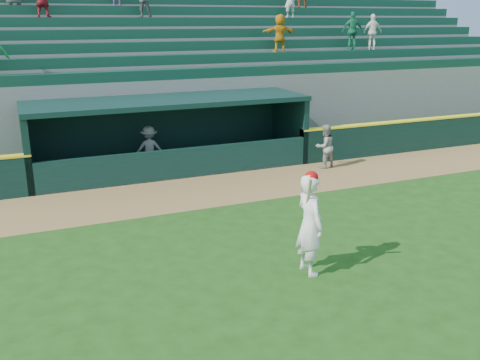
% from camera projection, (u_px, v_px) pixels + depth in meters
% --- Properties ---
extents(ground, '(120.00, 120.00, 0.00)m').
position_uv_depth(ground, '(268.00, 255.00, 11.81)').
color(ground, '#1A4210').
rests_on(ground, ground).
extents(warning_track, '(40.00, 3.00, 0.01)m').
position_uv_depth(warning_track, '(197.00, 192.00, 16.12)').
color(warning_track, olive).
rests_on(warning_track, ground).
extents(field_wall_right, '(15.50, 0.30, 1.20)m').
position_uv_depth(field_wall_right, '(466.00, 131.00, 22.01)').
color(field_wall_right, black).
rests_on(field_wall_right, ground).
extents(wall_stripe_right, '(15.50, 0.32, 0.06)m').
position_uv_depth(wall_stripe_right, '(468.00, 115.00, 21.83)').
color(wall_stripe_right, yellow).
rests_on(wall_stripe_right, field_wall_right).
extents(dugout_player_front, '(0.81, 0.67, 1.54)m').
position_uv_depth(dugout_player_front, '(325.00, 146.00, 18.54)').
color(dugout_player_front, gray).
rests_on(dugout_player_front, ground).
extents(dugout_player_inside, '(1.11, 0.78, 1.56)m').
position_uv_depth(dugout_player_inside, '(149.00, 149.00, 18.14)').
color(dugout_player_inside, gray).
rests_on(dugout_player_inside, ground).
extents(dugout, '(9.40, 2.80, 2.46)m').
position_uv_depth(dugout, '(167.00, 129.00, 18.46)').
color(dugout, '#62625D').
rests_on(dugout, ground).
extents(stands, '(34.50, 6.25, 7.13)m').
position_uv_depth(stands, '(136.00, 84.00, 22.17)').
color(stands, slate).
rests_on(stands, ground).
extents(batter_at_plate, '(0.57, 0.85, 2.19)m').
position_uv_depth(batter_at_plate, '(310.00, 223.00, 10.73)').
color(batter_at_plate, white).
rests_on(batter_at_plate, ground).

